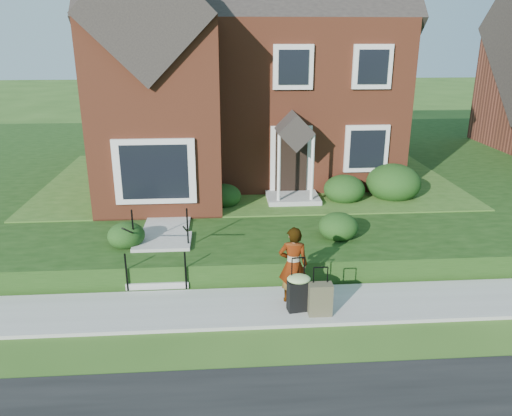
{
  "coord_description": "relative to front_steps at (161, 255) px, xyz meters",
  "views": [
    {
      "loc": [
        -1.0,
        -9.28,
        5.48
      ],
      "look_at": [
        -0.19,
        2.0,
        1.57
      ],
      "focal_mm": 35.0,
      "sensor_mm": 36.0,
      "label": 1
    }
  ],
  "objects": [
    {
      "name": "foundation_shrubs",
      "position": [
        3.83,
        3.15,
        0.61
      ],
      "size": [
        10.08,
        4.63,
        1.19
      ],
      "color": "black",
      "rests_on": "terrace"
    },
    {
      "name": "sidewalk",
      "position": [
        2.5,
        -1.84,
        -0.43
      ],
      "size": [
        60.0,
        1.6,
        0.08
      ],
      "primitive_type": "cube",
      "color": "#9E9B93",
      "rests_on": "ground"
    },
    {
      "name": "woman",
      "position": [
        2.96,
        -1.69,
        0.45
      ],
      "size": [
        0.66,
        0.47,
        1.69
      ],
      "primitive_type": "imported",
      "rotation": [
        0.0,
        0.0,
        3.03
      ],
      "color": "#999999",
      "rests_on": "sidewalk"
    },
    {
      "name": "front_steps",
      "position": [
        0.0,
        0.0,
        0.0
      ],
      "size": [
        1.4,
        2.02,
        1.5
      ],
      "color": "#9E9B93",
      "rests_on": "ground"
    },
    {
      "name": "main_house",
      "position": [
        2.29,
        7.76,
        4.79
      ],
      "size": [
        10.4,
        10.2,
        9.4
      ],
      "color": "brown",
      "rests_on": "terrace"
    },
    {
      "name": "suitcase_olive",
      "position": [
        3.44,
        -2.28,
        -0.05
      ],
      "size": [
        0.48,
        0.27,
        1.03
      ],
      "rotation": [
        0.0,
        0.0,
        -0.01
      ],
      "color": "#4B4732",
      "rests_on": "sidewalk"
    },
    {
      "name": "walkway",
      "position": [
        0.0,
        3.16,
        0.16
      ],
      "size": [
        1.2,
        6.0,
        0.06
      ],
      "primitive_type": "cube",
      "color": "#9E9B93",
      "rests_on": "terrace"
    },
    {
      "name": "suitcase_black",
      "position": [
        3.02,
        -2.09,
        0.06
      ],
      "size": [
        0.54,
        0.47,
        1.17
      ],
      "rotation": [
        0.0,
        0.0,
        0.15
      ],
      "color": "black",
      "rests_on": "sidewalk"
    },
    {
      "name": "terrace",
      "position": [
        6.5,
        9.06,
        -0.17
      ],
      "size": [
        44.0,
        20.0,
        0.6
      ],
      "primitive_type": "cube",
      "color": "#16330E",
      "rests_on": "ground"
    },
    {
      "name": "ground",
      "position": [
        2.5,
        -1.84,
        -0.47
      ],
      "size": [
        120.0,
        120.0,
        0.0
      ],
      "primitive_type": "plane",
      "color": "#2D5119",
      "rests_on": "ground"
    }
  ]
}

